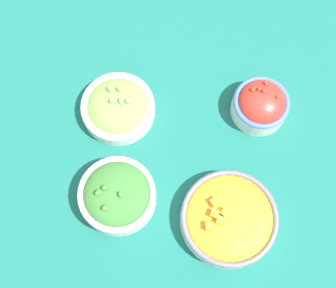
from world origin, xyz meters
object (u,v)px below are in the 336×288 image
bowl_lettuce (118,107)px  bowl_cherry_tomatoes (261,104)px  bowl_broccoli (117,195)px  bowl_squash (229,218)px

bowl_lettuce → bowl_cherry_tomatoes: bearing=19.4°
bowl_broccoli → bowl_cherry_tomatoes: bearing=52.3°
bowl_squash → bowl_lettuce: bearing=152.6°
bowl_cherry_tomatoes → bowl_broccoli: bearing=-127.7°
bowl_cherry_tomatoes → bowl_broccoli: size_ratio=0.78×
bowl_broccoli → bowl_lettuce: bearing=110.7°
bowl_lettuce → bowl_cherry_tomatoes: 0.32m
bowl_squash → bowl_cherry_tomatoes: bowl_cherry_tomatoes is taller
bowl_squash → bowl_broccoli: (-0.23, -0.03, 0.01)m
bowl_squash → bowl_cherry_tomatoes: 0.26m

